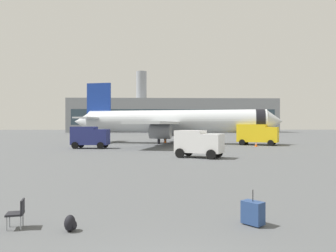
{
  "coord_description": "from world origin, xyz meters",
  "views": [
    {
      "loc": [
        -0.21,
        -5.77,
        3.12
      ],
      "look_at": [
        1.15,
        28.77,
        3.0
      ],
      "focal_mm": 34.27,
      "sensor_mm": 36.0,
      "label": 1
    }
  ],
  "objects_px": {
    "safety_cone_mid": "(256,144)",
    "safety_cone_far": "(165,140)",
    "cargo_van": "(198,142)",
    "safety_cone_near": "(194,141)",
    "airplane_at_gate": "(172,122)",
    "fuel_truck": "(257,134)",
    "rolling_suitcase": "(253,213)",
    "gate_chair": "(18,212)",
    "traveller_backpack": "(70,223)",
    "service_truck": "(90,136)"
  },
  "relations": [
    {
      "from": "safety_cone_mid",
      "to": "safety_cone_far",
      "type": "relative_size",
      "value": 0.78
    },
    {
      "from": "cargo_van",
      "to": "safety_cone_mid",
      "type": "xyz_separation_m",
      "value": [
        10.43,
        15.28,
        -1.13
      ]
    },
    {
      "from": "safety_cone_near",
      "to": "safety_cone_mid",
      "type": "relative_size",
      "value": 1.01
    },
    {
      "from": "safety_cone_far",
      "to": "airplane_at_gate",
      "type": "bearing_deg",
      "value": -63.06
    },
    {
      "from": "fuel_truck",
      "to": "cargo_van",
      "type": "distance_m",
      "value": 21.62
    },
    {
      "from": "cargo_van",
      "to": "rolling_suitcase",
      "type": "bearing_deg",
      "value": -92.98
    },
    {
      "from": "safety_cone_near",
      "to": "fuel_truck",
      "type": "bearing_deg",
      "value": -43.88
    },
    {
      "from": "rolling_suitcase",
      "to": "safety_cone_near",
      "type": "bearing_deg",
      "value": 85.35
    },
    {
      "from": "safety_cone_near",
      "to": "gate_chair",
      "type": "bearing_deg",
      "value": -103.15
    },
    {
      "from": "safety_cone_near",
      "to": "rolling_suitcase",
      "type": "height_order",
      "value": "rolling_suitcase"
    },
    {
      "from": "fuel_truck",
      "to": "safety_cone_near",
      "type": "relative_size",
      "value": 9.77
    },
    {
      "from": "fuel_truck",
      "to": "traveller_backpack",
      "type": "relative_size",
      "value": 13.38
    },
    {
      "from": "traveller_backpack",
      "to": "gate_chair",
      "type": "distance_m",
      "value": 1.72
    },
    {
      "from": "fuel_truck",
      "to": "cargo_van",
      "type": "relative_size",
      "value": 1.33
    },
    {
      "from": "service_truck",
      "to": "safety_cone_far",
      "type": "xyz_separation_m",
      "value": [
        10.42,
        13.13,
        -1.2
      ]
    },
    {
      "from": "service_truck",
      "to": "safety_cone_mid",
      "type": "bearing_deg",
      "value": 6.63
    },
    {
      "from": "safety_cone_mid",
      "to": "rolling_suitcase",
      "type": "distance_m",
      "value": 37.57
    },
    {
      "from": "rolling_suitcase",
      "to": "gate_chair",
      "type": "height_order",
      "value": "rolling_suitcase"
    },
    {
      "from": "safety_cone_mid",
      "to": "rolling_suitcase",
      "type": "xyz_separation_m",
      "value": [
        -11.5,
        -35.77,
        0.07
      ]
    },
    {
      "from": "service_truck",
      "to": "traveller_backpack",
      "type": "relative_size",
      "value": 10.43
    },
    {
      "from": "safety_cone_mid",
      "to": "rolling_suitcase",
      "type": "bearing_deg",
      "value": -107.82
    },
    {
      "from": "gate_chair",
      "to": "airplane_at_gate",
      "type": "bearing_deg",
      "value": 80.94
    },
    {
      "from": "cargo_van",
      "to": "safety_cone_near",
      "type": "bearing_deg",
      "value": 84.06
    },
    {
      "from": "airplane_at_gate",
      "to": "safety_cone_far",
      "type": "height_order",
      "value": "airplane_at_gate"
    },
    {
      "from": "safety_cone_near",
      "to": "traveller_backpack",
      "type": "height_order",
      "value": "safety_cone_near"
    },
    {
      "from": "airplane_at_gate",
      "to": "traveller_backpack",
      "type": "bearing_deg",
      "value": -96.88
    },
    {
      "from": "airplane_at_gate",
      "to": "fuel_truck",
      "type": "relative_size",
      "value": 5.51
    },
    {
      "from": "cargo_van",
      "to": "traveller_backpack",
      "type": "xyz_separation_m",
      "value": [
        -6.59,
        -20.85,
        -1.22
      ]
    },
    {
      "from": "service_truck",
      "to": "safety_cone_mid",
      "type": "distance_m",
      "value": 23.43
    },
    {
      "from": "safety_cone_mid",
      "to": "traveller_backpack",
      "type": "bearing_deg",
      "value": -115.23
    },
    {
      "from": "safety_cone_far",
      "to": "rolling_suitcase",
      "type": "bearing_deg",
      "value": -88.36
    },
    {
      "from": "safety_cone_near",
      "to": "gate_chair",
      "type": "height_order",
      "value": "gate_chair"
    },
    {
      "from": "airplane_at_gate",
      "to": "service_truck",
      "type": "relative_size",
      "value": 7.06
    },
    {
      "from": "fuel_truck",
      "to": "traveller_backpack",
      "type": "bearing_deg",
      "value": -114.84
    },
    {
      "from": "safety_cone_near",
      "to": "airplane_at_gate",
      "type": "bearing_deg",
      "value": -141.07
    },
    {
      "from": "gate_chair",
      "to": "traveller_backpack",
      "type": "bearing_deg",
      "value": -11.75
    },
    {
      "from": "safety_cone_mid",
      "to": "gate_chair",
      "type": "relative_size",
      "value": 0.76
    },
    {
      "from": "cargo_van",
      "to": "gate_chair",
      "type": "bearing_deg",
      "value": -111.93
    },
    {
      "from": "rolling_suitcase",
      "to": "traveller_backpack",
      "type": "relative_size",
      "value": 2.29
    },
    {
      "from": "safety_cone_far",
      "to": "gate_chair",
      "type": "xyz_separation_m",
      "value": [
        -5.87,
        -46.21,
        0.09
      ]
    },
    {
      "from": "safety_cone_near",
      "to": "safety_cone_mid",
      "type": "xyz_separation_m",
      "value": [
        7.65,
        -11.42,
        -0.0
      ]
    },
    {
      "from": "safety_cone_near",
      "to": "safety_cone_mid",
      "type": "bearing_deg",
      "value": -56.18
    },
    {
      "from": "safety_cone_near",
      "to": "rolling_suitcase",
      "type": "relative_size",
      "value": 0.6
    },
    {
      "from": "safety_cone_mid",
      "to": "rolling_suitcase",
      "type": "relative_size",
      "value": 0.59
    },
    {
      "from": "cargo_van",
      "to": "fuel_truck",
      "type": "bearing_deg",
      "value": 57.78
    },
    {
      "from": "airplane_at_gate",
      "to": "traveller_backpack",
      "type": "relative_size",
      "value": 73.69
    },
    {
      "from": "rolling_suitcase",
      "to": "airplane_at_gate",
      "type": "bearing_deg",
      "value": 90.24
    },
    {
      "from": "safety_cone_far",
      "to": "gate_chair",
      "type": "distance_m",
      "value": 46.58
    },
    {
      "from": "rolling_suitcase",
      "to": "cargo_van",
      "type": "bearing_deg",
      "value": 87.02
    },
    {
      "from": "service_truck",
      "to": "safety_cone_mid",
      "type": "xyz_separation_m",
      "value": [
        23.24,
        2.7,
        -1.29
      ]
    }
  ]
}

